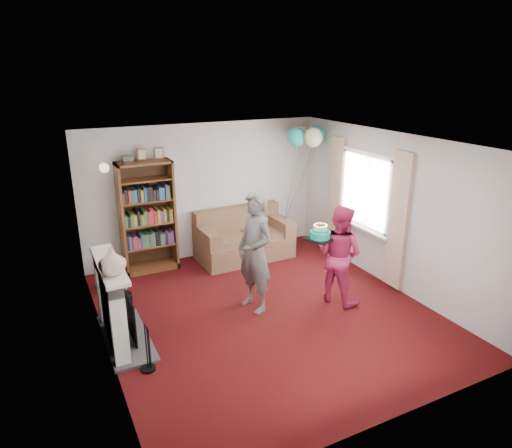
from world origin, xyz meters
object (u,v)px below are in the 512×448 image
bookcase (147,218)px  birthday_cake (320,235)px  person_striped (255,252)px  sofa (243,239)px  person_magenta (339,254)px

bookcase → birthday_cake: bearing=-51.4°
person_striped → bookcase: bearing=-166.9°
sofa → birthday_cake: size_ratio=4.80×
birthday_cake → sofa: bearing=95.8°
person_striped → person_magenta: person_striped is taller
sofa → person_striped: (-0.67, -1.88, 0.56)m
person_striped → birthday_cake: person_striped is taller
person_magenta → birthday_cake: size_ratio=4.24×
person_striped → birthday_cake: bearing=57.1°
bookcase → person_magenta: (2.29, -2.45, -0.19)m
sofa → person_magenta: (0.57, -2.22, 0.42)m
person_striped → birthday_cake: size_ratio=5.00×
sofa → birthday_cake: (0.22, -2.20, 0.78)m
bookcase → person_magenta: size_ratio=1.41×
bookcase → birthday_cake: bookcase is taller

